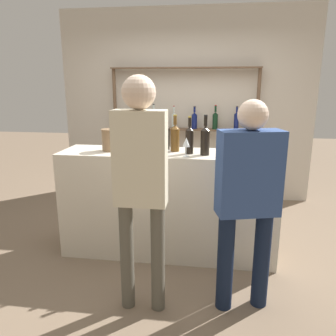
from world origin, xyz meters
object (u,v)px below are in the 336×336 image
(counter_bottle_0, at_px, (255,139))
(counter_bottle_2, at_px, (166,136))
(wine_glass, at_px, (186,143))
(ice_bucket, at_px, (111,140))
(customer_center, at_px, (141,175))
(customer_right, at_px, (248,193))
(counter_bottle_3, at_px, (205,140))
(counter_bottle_1, at_px, (161,139))
(counter_bottle_4, at_px, (175,137))
(counter_bottle_5, at_px, (189,139))

(counter_bottle_0, bearing_deg, counter_bottle_2, 179.83)
(wine_glass, xyz_separation_m, ice_bucket, (-0.77, 0.17, -0.02))
(wine_glass, bearing_deg, customer_center, -109.72)
(counter_bottle_0, height_order, counter_bottle_2, counter_bottle_2)
(counter_bottle_0, distance_m, customer_right, 0.96)
(counter_bottle_3, relative_size, customer_center, 0.21)
(counter_bottle_0, height_order, wine_glass, counter_bottle_0)
(counter_bottle_1, relative_size, counter_bottle_4, 1.02)
(counter_bottle_3, bearing_deg, counter_bottle_1, 176.67)
(counter_bottle_2, xyz_separation_m, customer_right, (0.75, -0.91, -0.26))
(counter_bottle_1, bearing_deg, counter_bottle_3, -3.33)
(counter_bottle_4, bearing_deg, counter_bottle_5, -32.93)
(ice_bucket, bearing_deg, counter_bottle_1, -5.57)
(ice_bucket, bearing_deg, customer_center, -60.77)
(counter_bottle_0, relative_size, counter_bottle_1, 0.94)
(counter_bottle_1, bearing_deg, counter_bottle_0, 10.91)
(counter_bottle_3, bearing_deg, customer_right, -64.21)
(counter_bottle_2, relative_size, counter_bottle_5, 1.00)
(counter_bottle_1, bearing_deg, wine_glass, -24.77)
(counter_bottle_5, height_order, customer_center, customer_center)
(counter_bottle_2, bearing_deg, customer_center, -91.73)
(wine_glass, distance_m, customer_center, 0.80)
(counter_bottle_0, xyz_separation_m, wine_glass, (-0.65, -0.29, -0.00))
(counter_bottle_0, height_order, counter_bottle_1, counter_bottle_1)
(counter_bottle_0, relative_size, counter_bottle_4, 0.95)
(counter_bottle_2, xyz_separation_m, counter_bottle_3, (0.40, -0.20, 0.01))
(ice_bucket, bearing_deg, wine_glass, -12.30)
(ice_bucket, distance_m, customer_center, 1.05)
(counter_bottle_1, xyz_separation_m, counter_bottle_2, (0.02, 0.18, -0.00))
(counter_bottle_2, relative_size, counter_bottle_3, 0.95)
(counter_bottle_4, distance_m, customer_center, 0.99)
(counter_bottle_1, height_order, ice_bucket, counter_bottle_1)
(counter_bottle_2, height_order, customer_center, customer_center)
(counter_bottle_4, distance_m, ice_bucket, 0.65)
(customer_center, bearing_deg, counter_bottle_0, -41.94)
(counter_bottle_4, bearing_deg, counter_bottle_0, 4.53)
(counter_bottle_2, bearing_deg, ice_bucket, -166.73)
(counter_bottle_4, distance_m, counter_bottle_5, 0.18)
(counter_bottle_4, relative_size, wine_glass, 2.04)
(counter_bottle_3, relative_size, counter_bottle_4, 1.04)
(counter_bottle_3, xyz_separation_m, wine_glass, (-0.17, -0.09, -0.02))
(counter_bottle_3, height_order, customer_center, customer_center)
(counter_bottle_1, relative_size, customer_right, 0.23)
(counter_bottle_4, xyz_separation_m, wine_glass, (0.13, -0.23, -0.01))
(counter_bottle_1, height_order, customer_center, customer_center)
(counter_bottle_2, bearing_deg, counter_bottle_4, -32.39)
(counter_bottle_4, xyz_separation_m, ice_bucket, (-0.64, -0.06, -0.03))
(counter_bottle_5, height_order, ice_bucket, counter_bottle_5)
(counter_bottle_5, distance_m, ice_bucket, 0.80)
(counter_bottle_1, relative_size, ice_bucket, 1.69)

